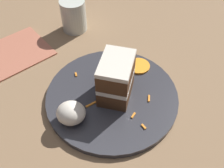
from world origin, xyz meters
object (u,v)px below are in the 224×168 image
object	(u,v)px
cake_slice	(116,79)
menu_card	(3,58)
orange_garnish	(139,66)
cream_dollop	(71,113)
drinking_glass	(74,17)
plate	(112,96)

from	to	relation	value
cake_slice	menu_card	bearing A→B (deg)	-10.03
cake_slice	orange_garnish	world-z (taller)	cake_slice
cake_slice	cream_dollop	xyz separation A→B (m)	(-0.09, -0.07, -0.03)
drinking_glass	menu_card	size ratio (longest dim) A/B	0.38
cream_dollop	drinking_glass	distance (m)	0.33
cake_slice	cream_dollop	bearing A→B (deg)	51.31
plate	orange_garnish	size ratio (longest dim) A/B	5.46
cream_dollop	menu_card	xyz separation A→B (m)	(-0.20, 0.21, -0.03)
orange_garnish	plate	bearing A→B (deg)	-128.55
plate	drinking_glass	size ratio (longest dim) A/B	3.26
plate	cake_slice	bearing A→B (deg)	12.32
plate	drinking_glass	bearing A→B (deg)	110.63
plate	drinking_glass	distance (m)	0.29
plate	menu_card	size ratio (longest dim) A/B	1.24
orange_garnish	menu_card	xyz separation A→B (m)	(-0.35, 0.06, -0.01)
cream_dollop	cake_slice	bearing A→B (deg)	35.65
menu_card	orange_garnish	bearing A→B (deg)	43.32
plate	drinking_glass	xyz separation A→B (m)	(-0.10, 0.27, 0.03)
plate	orange_garnish	distance (m)	0.11
cake_slice	orange_garnish	xyz separation A→B (m)	(0.06, 0.08, -0.05)
plate	cake_slice	xyz separation A→B (m)	(0.01, 0.00, 0.06)
orange_garnish	cream_dollop	bearing A→B (deg)	-135.37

